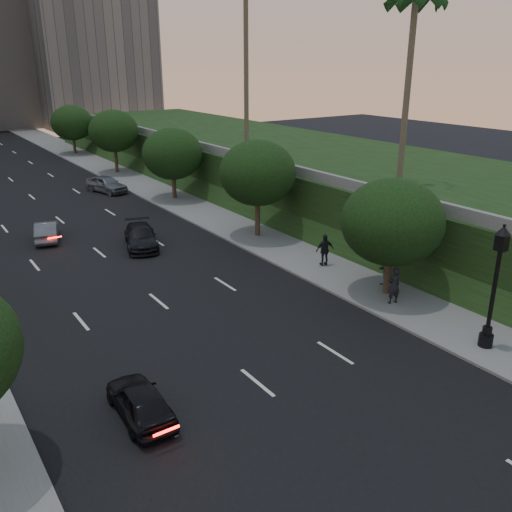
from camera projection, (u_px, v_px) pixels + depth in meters
ground at (347, 457)px, 16.98m from camera, size 160.00×160.00×0.00m
road_surface at (68, 226)px, 40.25m from camera, size 16.00×140.00×0.02m
sidewalk_right at (190, 206)px, 45.66m from camera, size 4.50×140.00×0.15m
embankment at (313, 172)px, 49.66m from camera, size 18.00×90.00×4.00m
parapet_wall at (235, 155)px, 44.35m from camera, size 0.35×90.00×0.70m
office_block_right at (83, 22)px, 97.97m from camera, size 20.00×22.00×36.00m
tree_right_a at (392, 222)px, 27.26m from camera, size 5.20×5.20×6.24m
tree_right_b at (258, 173)px, 36.40m from camera, size 5.20×5.20×6.74m
tree_right_c at (172, 154)px, 46.65m from camera, size 5.20×5.20×6.24m
tree_right_d at (114, 131)px, 57.34m from camera, size 5.20×5.20×6.74m
tree_right_e at (72, 123)px, 69.15m from camera, size 5.20×5.20×6.24m
street_lamp at (493, 293)px, 22.43m from camera, size 0.64×0.64×5.62m
sedan_near_left at (140, 401)px, 18.70m from camera, size 1.69×3.87×1.30m
sedan_mid_left at (46, 231)px, 37.05m from camera, size 2.46×4.30×1.34m
sedan_near_right at (141, 237)px, 35.68m from camera, size 3.35×5.22×1.41m
sedan_far_right at (107, 184)px, 50.29m from camera, size 3.11×4.90×1.55m
pedestrian_a at (394, 285)px, 27.02m from camera, size 0.79×0.61×1.93m
pedestrian_b at (385, 268)px, 29.37m from camera, size 0.91×0.72×1.83m
pedestrian_c at (325, 250)px, 32.02m from camera, size 1.21×0.73×1.92m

